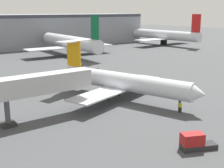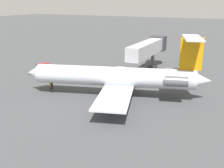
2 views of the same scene
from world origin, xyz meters
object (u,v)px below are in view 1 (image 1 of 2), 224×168
object	(u,v)px
jet_bridge	(25,87)
parked_airliner_centre	(70,42)
ground_crew_marshaller	(180,107)
parked_airliner_east_mid	(164,35)
baggage_tug_lead	(195,142)
regional_jet	(120,81)

from	to	relation	value
jet_bridge	parked_airliner_centre	bearing A→B (deg)	55.97
jet_bridge	ground_crew_marshaller	distance (m)	22.44
ground_crew_marshaller	parked_airliner_east_mid	size ratio (longest dim) A/B	0.05
parked_airliner_centre	parked_airliner_east_mid	bearing A→B (deg)	4.42
ground_crew_marshaller	baggage_tug_lead	size ratio (longest dim) A/B	0.40
baggage_tug_lead	parked_airliner_east_mid	world-z (taller)	parked_airliner_east_mid
regional_jet	jet_bridge	bearing A→B (deg)	-175.87
jet_bridge	baggage_tug_lead	bearing A→B (deg)	-58.54
regional_jet	ground_crew_marshaller	bearing A→B (deg)	-75.01
parked_airliner_east_mid	parked_airliner_centre	bearing A→B (deg)	-175.58
jet_bridge	parked_airliner_east_mid	xyz separation A→B (m)	(83.12, 55.65, -0.69)
regional_jet	jet_bridge	size ratio (longest dim) A/B	1.62
jet_bridge	baggage_tug_lead	world-z (taller)	jet_bridge
regional_jet	parked_airliner_east_mid	bearing A→B (deg)	39.41
ground_crew_marshaller	baggage_tug_lead	bearing A→B (deg)	-131.25
regional_jet	ground_crew_marshaller	world-z (taller)	regional_jet
regional_jet	parked_airliner_centre	xyz separation A→B (m)	(18.19, 50.71, 1.17)
parked_airliner_centre	jet_bridge	bearing A→B (deg)	-124.03
parked_airliner_centre	parked_airliner_east_mid	distance (m)	48.19
regional_jet	jet_bridge	xyz separation A→B (m)	(-16.89, -1.22, 1.73)
jet_bridge	regional_jet	bearing A→B (deg)	4.13
baggage_tug_lead	parked_airliner_east_mid	distance (m)	103.43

